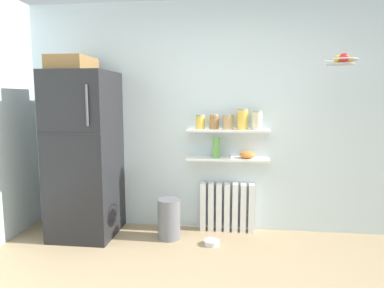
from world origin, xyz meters
TOP-DOWN VIEW (x-y plane):
  - back_wall at (0.00, 2.05)m, footprint 7.04×0.10m
  - refrigerator at (-1.43, 1.65)m, footprint 0.66×0.74m
  - radiator at (0.14, 1.92)m, footprint 0.61×0.12m
  - wall_shelf_lower at (0.14, 1.89)m, footprint 0.92×0.22m
  - wall_shelf_upper at (0.14, 1.89)m, footprint 0.92×0.22m
  - storage_jar_0 at (-0.17, 1.89)m, footprint 0.10×0.10m
  - storage_jar_1 at (-0.02, 1.89)m, footprint 0.10×0.10m
  - storage_jar_2 at (0.14, 1.89)m, footprint 0.12×0.12m
  - storage_jar_3 at (0.29, 1.89)m, footprint 0.12×0.12m
  - storage_jar_4 at (0.45, 1.89)m, footprint 0.12×0.12m
  - vase at (0.01, 1.89)m, footprint 0.08×0.08m
  - shelf_bowl at (0.35, 1.89)m, footprint 0.17×0.17m
  - trash_bin at (-0.49, 1.62)m, footprint 0.25×0.25m
  - pet_food_bowl at (-0.01, 1.51)m, footprint 0.17×0.17m
  - hanging_fruit_basket at (1.19, 1.49)m, footprint 0.31×0.31m

SIDE VIEW (x-z plane):
  - pet_food_bowl at x=-0.01m, z-range 0.00..0.05m
  - trash_bin at x=-0.49m, z-range 0.00..0.44m
  - radiator at x=0.14m, z-range 0.00..0.56m
  - wall_shelf_lower at x=0.14m, z-range 0.84..0.86m
  - shelf_bowl at x=0.35m, z-range 0.86..0.94m
  - refrigerator at x=-1.43m, z-range -0.04..1.92m
  - vase at x=0.01m, z-range 0.86..1.09m
  - wall_shelf_upper at x=0.14m, z-range 1.16..1.18m
  - storage_jar_0 at x=-0.17m, z-range 1.18..1.34m
  - storage_jar_2 at x=0.14m, z-range 1.18..1.35m
  - storage_jar_1 at x=-0.02m, z-range 1.18..1.35m
  - storage_jar_4 at x=0.45m, z-range 1.18..1.39m
  - storage_jar_3 at x=0.29m, z-range 1.18..1.41m
  - back_wall at x=0.00m, z-range 0.00..2.60m
  - hanging_fruit_basket at x=1.19m, z-range 1.83..1.93m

